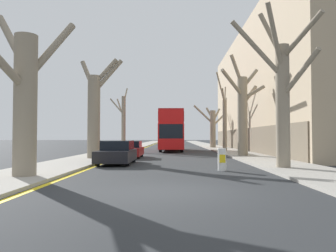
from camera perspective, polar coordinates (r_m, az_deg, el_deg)
The scene contains 16 objects.
ground_plane at distance 9.76m, azimuth 0.54°, elevation -11.37°, with size 300.00×300.00×0.00m, color #2B2D30.
sidewalk_left at distance 59.97m, azimuth -4.81°, elevation -3.35°, with size 3.38×120.00×0.12m, color #A39E93.
sidewalk_right at distance 59.95m, azimuth 6.84°, elevation -3.35°, with size 3.38×120.00×0.12m, color #A39E93.
building_facade_right at distance 40.30m, azimuth 19.50°, elevation 5.82°, with size 10.08×39.07×13.89m.
kerb_line_stripe at distance 59.81m, azimuth -3.03°, elevation -3.42°, with size 0.24×120.00×0.01m, color yellow.
street_tree_left_0 at distance 13.83m, azimuth -23.75°, elevation 4.85°, with size 3.59×4.78×6.92m.
street_tree_left_1 at distance 23.68m, azimuth -12.64°, elevation 2.48°, with size 3.18×1.16×7.22m.
street_tree_left_2 at distance 35.98m, azimuth -7.83°, elevation 0.84°, with size 2.07×1.56×7.07m.
street_tree_right_0 at distance 16.95m, azimuth 19.23°, elevation 5.40°, with size 3.79×2.72×7.79m.
street_tree_right_1 at distance 26.91m, azimuth 12.85°, elevation 2.60°, with size 3.83×2.77×8.13m.
street_tree_right_2 at distance 36.53m, azimuth 9.81°, elevation 1.11°, with size 1.86×5.14×8.50m.
street_tree_right_3 at distance 46.36m, azimuth 7.76°, elevation -0.10°, with size 4.86×2.06×6.14m.
double_decker_bus at distance 37.20m, azimuth 0.61°, elevation -0.51°, with size 2.61×10.81×4.41m.
parked_car_0 at distance 19.62m, azimuth -8.87°, elevation -4.66°, with size 1.89×4.31×1.37m.
parked_car_1 at distance 25.38m, azimuth -6.59°, elevation -4.11°, with size 1.75×4.00×1.29m.
traffic_bollard at distance 15.80m, azimuth 9.37°, elevation -5.78°, with size 0.39×0.41×1.06m.
Camera 1 is at (0.09, -9.63, 1.61)m, focal length 35.00 mm.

